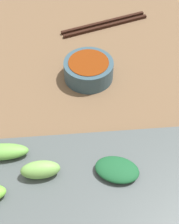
% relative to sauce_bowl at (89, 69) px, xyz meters
% --- Properties ---
extents(tabletop, '(2.10, 2.10, 0.02)m').
position_rel_sauce_bowl_xyz_m(tabletop, '(0.12, -0.03, -0.03)').
color(tabletop, brown).
rests_on(tabletop, ground).
extents(sauce_bowl, '(0.11, 0.11, 0.04)m').
position_rel_sauce_bowl_xyz_m(sauce_bowl, '(0.00, 0.00, 0.00)').
color(sauce_bowl, '#2F4956').
rests_on(sauce_bowl, tabletop).
extents(serving_plate, '(0.18, 0.36, 0.01)m').
position_rel_sauce_bowl_xyz_m(serving_plate, '(0.25, -0.02, -0.02)').
color(serving_plate, '#444D4E').
rests_on(serving_plate, tabletop).
extents(broccoli_leafy_0, '(0.07, 0.09, 0.02)m').
position_rel_sauce_bowl_xyz_m(broccoli_leafy_0, '(0.25, 0.03, -0.00)').
color(broccoli_leafy_0, '#18512B').
rests_on(broccoli_leafy_0, serving_plate).
extents(broccoli_stalk_2, '(0.03, 0.07, 0.03)m').
position_rel_sauce_bowl_xyz_m(broccoli_stalk_2, '(0.24, -0.10, 0.00)').
color(broccoli_stalk_2, '#73AD52').
rests_on(broccoli_stalk_2, serving_plate).
extents(broccoli_stalk_3, '(0.03, 0.10, 0.03)m').
position_rel_sauce_bowl_xyz_m(broccoli_stalk_3, '(0.20, -0.17, 0.00)').
color(broccoli_stalk_3, '#64A645').
rests_on(broccoli_stalk_3, serving_plate).
extents(chopsticks, '(0.09, 0.23, 0.01)m').
position_rel_sauce_bowl_xyz_m(chopsticks, '(-0.19, 0.06, -0.02)').
color(chopsticks, black).
rests_on(chopsticks, tabletop).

